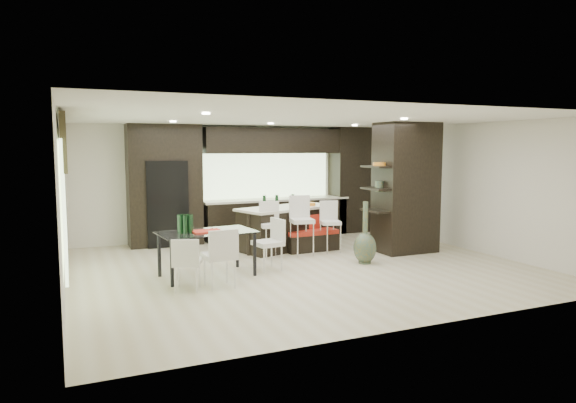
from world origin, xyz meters
name	(u,v)px	position (x,y,z in m)	size (l,w,h in m)	color
ground	(301,266)	(0.00, 0.00, 0.00)	(8.00, 8.00, 0.00)	beige
back_wall	(241,182)	(0.00, 3.50, 1.35)	(8.00, 0.02, 2.70)	silver
left_wall	(61,203)	(-4.00, 0.00, 1.35)	(0.02, 7.00, 2.70)	silver
right_wall	(471,187)	(4.00, 0.00, 1.35)	(0.02, 7.00, 2.70)	silver
ceiling	(301,119)	(0.00, 0.00, 2.70)	(8.00, 7.00, 0.02)	white
window_left	(64,202)	(-3.96, 0.20, 1.35)	(0.04, 3.20, 1.90)	#B2D199
window_back	(264,173)	(0.60, 3.46, 1.55)	(3.40, 0.04, 1.20)	#B2D199
stone_accent	(63,143)	(-3.93, 0.20, 2.25)	(0.08, 3.00, 0.80)	brown
ceiling_spots	(296,121)	(0.00, 0.25, 2.68)	(4.00, 3.00, 0.02)	white
back_cabinetry	(265,182)	(0.50, 3.17, 1.35)	(6.80, 0.68, 2.70)	black
refrigerator	(165,203)	(-1.90, 3.12, 0.95)	(0.90, 0.68, 1.90)	black
partition_column	(406,188)	(2.60, 0.40, 1.35)	(1.20, 0.80, 2.70)	black
kitchen_island	(287,228)	(0.44, 1.69, 0.45)	(2.18, 0.94, 0.91)	black
stool_left	(271,235)	(-0.23, 0.92, 0.45)	(0.40, 0.40, 0.90)	silver
stool_mid	(302,231)	(0.44, 0.90, 0.49)	(0.43, 0.43, 0.98)	silver
stool_right	(330,232)	(1.11, 0.93, 0.43)	(0.38, 0.38, 0.87)	silver
bench	(311,240)	(0.82, 1.25, 0.22)	(1.15, 0.44, 0.44)	black
floor_vase	(365,233)	(1.22, -0.24, 0.59)	(0.43, 0.43, 1.18)	#404D36
dining_table	(207,254)	(-1.77, -0.01, 0.38)	(1.60, 0.90, 0.77)	white
chair_near	(219,260)	(-1.77, -0.77, 0.43)	(0.47, 0.47, 0.87)	silver
chair_far	(187,266)	(-2.26, -0.75, 0.38)	(0.41, 0.41, 0.76)	silver
chair_end	(268,247)	(-0.66, -0.01, 0.42)	(0.46, 0.46, 0.85)	silver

